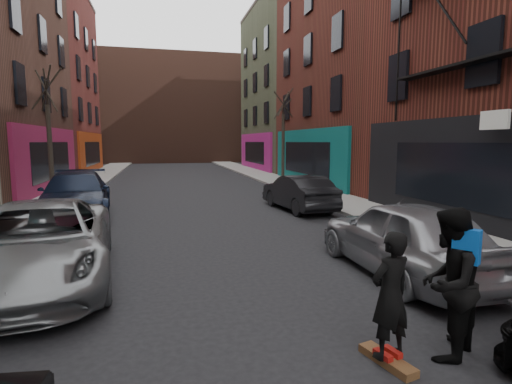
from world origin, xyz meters
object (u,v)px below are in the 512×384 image
skateboard (387,360)px  pedestrian (448,283)px  parked_left_end (76,195)px  parked_right_end (298,192)px  tree_left_far (49,126)px  parked_right_far (404,237)px  skateboarder (390,295)px  tree_right_far (283,129)px  parked_left_far (39,243)px

skateboard → pedestrian: bearing=-12.8°
parked_left_end → skateboard: (5.63, -11.30, -0.77)m
parked_right_end → skateboard: bearing=70.1°
tree_left_far → parked_right_far: tree_left_far is taller
tree_left_far → parked_right_far: 15.32m
skateboard → skateboarder: skateboarder is taller
tree_right_far → skateboard: size_ratio=8.50×
tree_left_far → skateboarder: bearing=-63.9°
tree_right_far → parked_right_far: size_ratio=1.46×
parked_left_far → parked_right_end: (7.68, 6.72, -0.07)m
parked_right_end → tree_right_far: bearing=-109.9°
parked_left_end → pedestrian: 13.00m
parked_left_end → tree_left_far: bearing=108.7°
parked_left_far → tree_right_far: bearing=52.2°
skateboarder → parked_right_far: bearing=-139.6°
tree_right_far → skateboard: 21.69m
tree_right_far → parked_left_end: bearing=-138.7°
tree_right_far → skateboarder: 21.57m
parked_left_end → parked_right_end: 8.35m
parked_left_far → pedestrian: size_ratio=2.92×
tree_left_far → pedestrian: (8.05, -14.77, -2.41)m
parked_right_far → parked_left_far: bearing=-9.5°
parked_right_far → skateboard: (-2.17, -2.96, -0.74)m
tree_right_far → skateboard: bearing=-104.0°
parked_left_end → parked_right_far: parked_left_end is taller
tree_left_far → parked_right_end: (9.94, -3.89, -2.67)m
parked_left_end → skateboarder: bearing=-69.5°
tree_left_far → skateboarder: (7.23, -14.77, -2.49)m
parked_right_far → skateboarder: 3.67m
parked_right_far → parked_right_end: parked_right_far is taller
pedestrian → parked_left_far: bearing=-69.6°
tree_left_far → parked_right_end: size_ratio=1.51×
parked_left_far → skateboarder: 6.49m
tree_left_far → tree_right_far: size_ratio=0.96×
skateboarder → skateboard: bearing=180.0°
tree_right_far → parked_left_far: 19.66m
parked_right_end → skateboard: (-2.71, -10.88, -0.66)m
tree_left_far → skateboarder: 16.64m
parked_left_end → skateboard: bearing=-69.5°
tree_right_far → parked_left_end: size_ratio=1.21×
parked_left_far → parked_right_end: 10.21m
parked_right_end → parked_left_end: bearing=-8.8°
parked_right_end → skateboard: size_ratio=5.37×
parked_left_end → skateboarder: 12.62m
skateboarder → pedestrian: bearing=167.2°
parked_right_far → pedestrian: size_ratio=2.42×
parked_right_far → tree_left_far: bearing=-51.4°
tree_left_far → tree_right_far: tree_right_far is taller
parked_right_end → tree_left_far: bearing=-27.3°
skateboard → parked_right_far: bearing=40.4°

